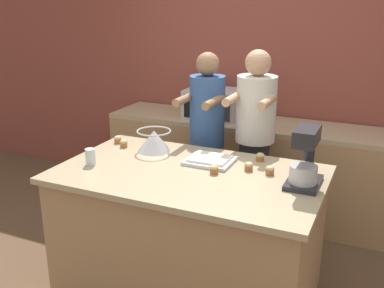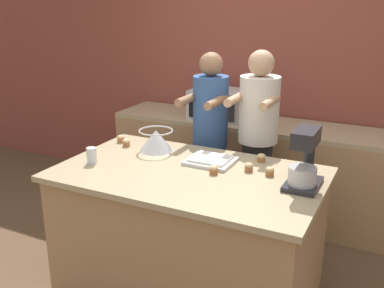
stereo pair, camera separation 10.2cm
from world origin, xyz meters
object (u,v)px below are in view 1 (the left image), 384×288
Objects in this scene: cupcake_2 at (124,143)px; cupcake_3 at (270,170)px; cupcake_0 at (249,166)px; cupcake_4 at (260,157)px; person_left at (207,142)px; baking_tray at (210,160)px; stand_mixer at (305,160)px; cupcake_5 at (118,139)px; drinking_glass at (90,157)px; person_right at (254,147)px; mixing_bowl at (154,140)px; microwave_oven at (214,104)px; cupcake_1 at (214,169)px.

cupcake_2 is 1.19m from cupcake_3.
cupcake_4 is at bearing 85.09° from cupcake_0.
person_left reaches higher than cupcake_4.
cupcake_2 reaches higher than baking_tray.
cupcake_5 is (-1.52, 0.24, -0.13)m from stand_mixer.
stand_mixer reaches higher than cupcake_3.
drinking_glass reaches higher than cupcake_0.
person_right is at bearing 47.03° from drinking_glass.
cupcake_4 is (-0.37, 0.31, -0.13)m from stand_mixer.
mixing_bowl reaches higher than cupcake_3.
person_left is 0.95m from cupcake_3.
cupcake_3 reaches higher than baking_tray.
microwave_oven is 8.38× the size of cupcake_1.
cupcake_3 is 1.29m from cupcake_5.
person_left reaches higher than cupcake_1.
cupcake_0 and cupcake_5 have the same top height.
stand_mixer is 0.42m from cupcake_0.
baking_tray is (-0.68, 0.13, -0.15)m from stand_mixer.
stand_mixer is at bearing -49.48° from microwave_oven.
person_left is at bearing -179.92° from person_right.
person_right reaches higher than stand_mixer.
mixing_bowl is at bearing 173.41° from cupcake_3.
mixing_bowl is 4.23× the size of cupcake_4.
drinking_glass is at bearing -132.97° from person_right.
cupcake_1 is (0.10, -0.18, 0.01)m from baking_tray.
person_right reaches higher than cupcake_5.
mixing_bowl reaches higher than cupcake_1.
drinking_glass is 1.88× the size of cupcake_0.
baking_tray is 2.81× the size of drinking_glass.
cupcake_4 is at bearing 27.81° from drinking_glass.
person_right is 26.88× the size of cupcake_3.
cupcake_4 is (-0.13, 0.22, 0.00)m from cupcake_3.
cupcake_3 is (0.29, -0.63, 0.07)m from person_right.
mixing_bowl is 4.23× the size of cupcake_1.
cupcake_4 is at bearing 59.68° from cupcake_1.
cupcake_5 is at bearing -154.63° from person_right.
baking_tray is at bearing -104.71° from person_right.
microwave_oven is 8.38× the size of cupcake_0.
stand_mixer reaches higher than cupcake_1.
cupcake_5 is (-0.58, -0.47, 0.09)m from person_left.
cupcake_2 is (-0.85, 0.22, 0.00)m from cupcake_1.
mixing_bowl is at bearing -91.57° from microwave_oven.
mixing_bowl is 1.13m from microwave_oven.
cupcake_5 is at bearing 172.77° from cupcake_0.
cupcake_1 is (-0.58, -0.05, -0.13)m from stand_mixer.
stand_mixer reaches higher than cupcake_4.
microwave_oven is at bearing 70.14° from cupcake_5.
microwave_oven is 8.38× the size of cupcake_2.
mixing_bowl is at bearing 170.78° from stand_mixer.
baking_tray is at bearing -65.45° from person_left.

